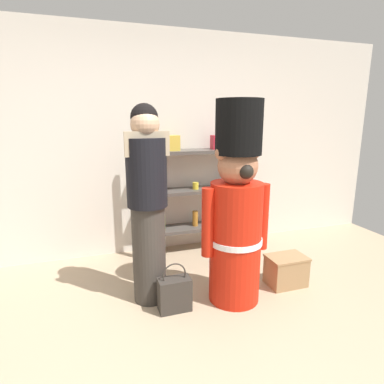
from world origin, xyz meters
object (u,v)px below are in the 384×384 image
Objects in this scene: person_shopper at (147,202)px; shopping_bag at (175,294)px; merchandise_shelf at (195,186)px; teddy_bear_guard at (236,212)px; display_crate at (286,270)px.

person_shopper is 0.82m from shopping_bag.
merchandise_shelf is 1.19m from teddy_bear_guard.
person_shopper is 3.99× the size of shopping_bag.
teddy_bear_guard reaches higher than merchandise_shelf.
merchandise_shelf is 1.42m from display_crate.
merchandise_shelf reaches higher than display_crate.
teddy_bear_guard is at bearing 1.00° from shopping_bag.
merchandise_shelf is 0.89× the size of teddy_bear_guard.
shopping_bag is (0.16, -0.25, -0.76)m from person_shopper.
teddy_bear_guard reaches higher than person_shopper.
teddy_bear_guard is (-0.03, -1.19, 0.02)m from merchandise_shelf.
shopping_bag is at bearing -56.57° from person_shopper.
person_shopper is at bearing 172.54° from display_crate.
teddy_bear_guard is at bearing -18.12° from person_shopper.
display_crate is at bearing -63.33° from merchandise_shelf.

